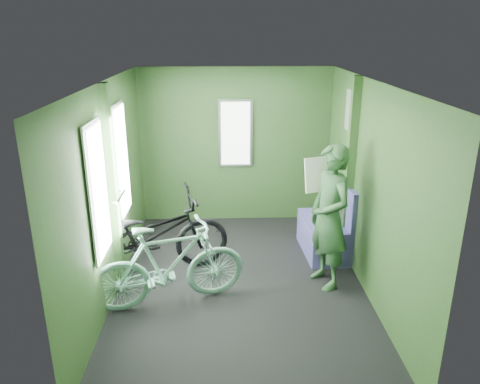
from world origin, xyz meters
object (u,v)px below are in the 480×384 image
Objects in this scene: bicycle_mint at (171,306)px; waste_box at (335,223)px; bicycle_black at (152,274)px; bench_seat at (326,232)px; passenger at (329,217)px.

waste_box is at bearing -76.08° from bicycle_mint.
bicycle_mint is 2.38m from waste_box.
bench_seat reaches higher than bicycle_black.
bicycle_black is 2.23m from passenger.
bicycle_mint is (0.31, -0.71, 0.00)m from bicycle_black.
passenger is (1.74, 0.42, 0.83)m from bicycle_mint.
bicycle_black is 2.28× the size of waste_box.
bicycle_mint is 2.27m from bench_seat.
bench_seat is at bearing 170.99° from waste_box.
passenger is at bearing -104.84° from bench_seat.
bicycle_mint is at bearing -149.46° from waste_box.
bicycle_black is 1.98× the size of bench_seat.
waste_box is at bearing -12.42° from bench_seat.
waste_box is (2.02, 1.19, 0.42)m from bicycle_mint.
passenger is at bearing -109.50° from waste_box.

